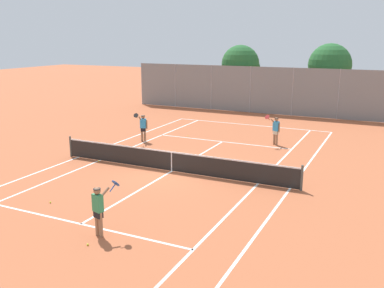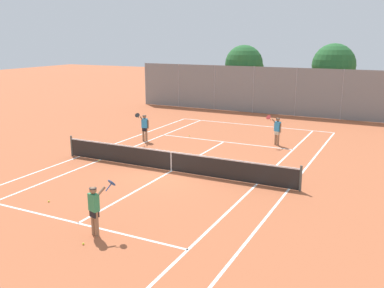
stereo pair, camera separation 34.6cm
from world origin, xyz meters
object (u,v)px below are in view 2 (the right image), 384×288
(loose_tennis_ball_2, at_px, (99,161))
(loose_tennis_ball_4, at_px, (189,136))
(player_far_right, at_px, (277,129))
(tree_behind_right, at_px, (333,66))
(tree_behind_left, at_px, (246,65))
(tennis_net, at_px, (171,161))
(loose_tennis_ball_3, at_px, (49,201))
(loose_tennis_ball_1, at_px, (83,244))
(player_near_side, at_px, (94,207))
(player_far_left, at_px, (145,126))

(loose_tennis_ball_2, distance_m, loose_tennis_ball_4, 7.15)
(player_far_right, relative_size, tree_behind_right, 0.32)
(loose_tennis_ball_2, bearing_deg, tree_behind_left, 87.52)
(tennis_net, distance_m, loose_tennis_ball_4, 7.25)
(tennis_net, relative_size, loose_tennis_ball_3, 181.82)
(loose_tennis_ball_2, height_order, loose_tennis_ball_4, same)
(loose_tennis_ball_1, xyz_separation_m, loose_tennis_ball_4, (-3.67, 14.31, 0.00))
(loose_tennis_ball_4, bearing_deg, player_near_side, -75.23)
(player_far_right, height_order, loose_tennis_ball_1, player_far_right)
(tennis_net, relative_size, loose_tennis_ball_4, 181.82)
(player_near_side, relative_size, loose_tennis_ball_3, 26.88)
(player_far_right, relative_size, tree_behind_left, 0.33)
(player_near_side, height_order, loose_tennis_ball_3, player_near_side)
(loose_tennis_ball_3, bearing_deg, loose_tennis_ball_4, 91.06)
(tennis_net, relative_size, loose_tennis_ball_1, 181.82)
(loose_tennis_ball_2, bearing_deg, loose_tennis_ball_4, 77.39)
(loose_tennis_ball_3, xyz_separation_m, loose_tennis_ball_4, (-0.23, 12.21, 0.00))
(tennis_net, xyz_separation_m, loose_tennis_ball_1, (1.18, -7.52, -0.48))
(player_near_side, xyz_separation_m, player_far_left, (-5.37, 11.24, 0.00))
(tennis_net, xyz_separation_m, loose_tennis_ball_4, (-2.49, 6.79, -0.48))
(player_far_left, relative_size, loose_tennis_ball_1, 26.88)
(loose_tennis_ball_2, distance_m, tree_behind_right, 22.19)
(player_near_side, xyz_separation_m, loose_tennis_ball_4, (-3.59, 13.61, -0.89))
(tennis_net, bearing_deg, player_far_right, 66.70)
(tennis_net, bearing_deg, loose_tennis_ball_4, 110.17)
(loose_tennis_ball_2, distance_m, tree_behind_left, 19.55)
(loose_tennis_ball_2, height_order, loose_tennis_ball_3, same)
(loose_tennis_ball_1, xyz_separation_m, tree_behind_right, (2.66, 27.74, 3.70))
(tennis_net, xyz_separation_m, player_far_right, (3.02, 7.01, 0.42))
(player_near_side, bearing_deg, loose_tennis_ball_3, 157.42)
(player_far_right, relative_size, loose_tennis_ball_1, 26.88)
(player_far_right, distance_m, loose_tennis_ball_2, 10.14)
(loose_tennis_ball_1, bearing_deg, tree_behind_left, 99.42)
(loose_tennis_ball_1, xyz_separation_m, tree_behind_left, (-4.40, 26.51, 3.63))
(loose_tennis_ball_3, height_order, tree_behind_right, tree_behind_right)
(tennis_net, distance_m, loose_tennis_ball_1, 7.62)
(loose_tennis_ball_1, bearing_deg, player_far_right, 82.76)
(tennis_net, relative_size, tree_behind_left, 2.22)
(loose_tennis_ball_2, bearing_deg, loose_tennis_ball_3, -71.12)
(loose_tennis_ball_3, height_order, loose_tennis_ball_4, same)
(loose_tennis_ball_2, xyz_separation_m, loose_tennis_ball_3, (1.79, -5.23, 0.00))
(player_near_side, distance_m, player_far_left, 12.46)
(tennis_net, height_order, player_far_left, player_far_left)
(tennis_net, height_order, loose_tennis_ball_2, tennis_net)
(player_far_left, xyz_separation_m, loose_tennis_ball_3, (2.01, -9.85, -0.89))
(player_near_side, relative_size, player_far_left, 1.00)
(loose_tennis_ball_3, bearing_deg, loose_tennis_ball_2, 108.88)
(tree_behind_right, bearing_deg, loose_tennis_ball_4, -115.23)
(loose_tennis_ball_2, xyz_separation_m, tree_behind_right, (7.89, 20.41, 3.70))
(player_far_right, distance_m, tree_behind_right, 13.52)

